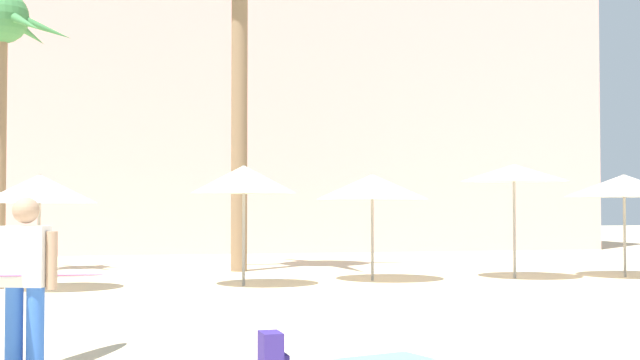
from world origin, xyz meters
TOP-DOWN VIEW (x-y plane):
  - hotel_pink at (2.33, 28.42)m, footprint 25.96×10.25m
  - palm_tree_center at (-4.38, 16.42)m, footprint 3.26×2.94m
  - cafe_umbrella_0 at (9.26, 12.28)m, footprint 2.60×2.60m
  - cafe_umbrella_1 at (-3.08, 12.05)m, footprint 2.11×2.11m
  - cafe_umbrella_3 at (0.75, 12.04)m, footprint 2.09×2.09m
  - cafe_umbrella_5 at (3.56, 12.65)m, footprint 2.36×2.36m
  - cafe_umbrella_6 at (6.72, 12.49)m, footprint 2.33×2.33m
  - backpack at (-0.23, 2.92)m, footprint 0.25×0.31m
  - person_far_left at (-2.40, 3.59)m, footprint 1.60×2.80m

SIDE VIEW (x-z plane):
  - backpack at x=-0.23m, z-range -0.01..0.41m
  - person_far_left at x=-2.40m, z-range 0.08..1.71m
  - cafe_umbrella_1 at x=-3.08m, z-range 0.81..2.96m
  - cafe_umbrella_5 at x=3.56m, z-range 0.85..3.08m
  - cafe_umbrella_0 at x=9.26m, z-range 0.88..3.15m
  - cafe_umbrella_3 at x=0.75m, z-range 0.90..3.27m
  - cafe_umbrella_6 at x=6.72m, z-range 1.05..3.52m
  - palm_tree_center at x=-4.38m, z-range 2.14..8.78m
  - hotel_pink at x=2.33m, z-range 0.00..14.67m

